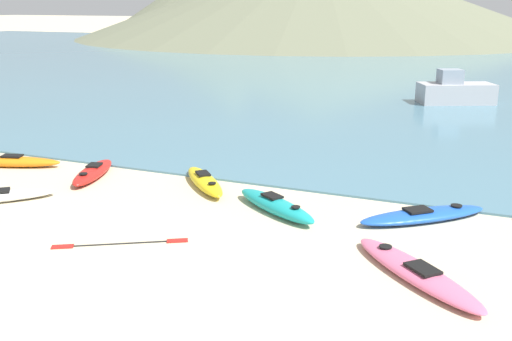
% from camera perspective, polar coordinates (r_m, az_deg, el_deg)
% --- Properties ---
extents(ground_plane, '(400.00, 400.00, 0.00)m').
position_cam_1_polar(ground_plane, '(10.11, -16.14, -13.57)').
color(ground_plane, beige).
extents(bay_water, '(160.00, 70.00, 0.06)m').
position_cam_1_polar(bay_water, '(50.00, 16.89, 9.45)').
color(bay_water, teal).
rests_on(bay_water, ground_plane).
extents(kayak_on_sand_0, '(2.40, 2.51, 0.37)m').
position_cam_1_polar(kayak_on_sand_0, '(16.33, -4.93, -1.01)').
color(kayak_on_sand_0, yellow).
rests_on(kayak_on_sand_0, ground_plane).
extents(kayak_on_sand_2, '(2.74, 2.06, 0.41)m').
position_cam_1_polar(kayak_on_sand_2, '(14.30, 1.87, -3.32)').
color(kayak_on_sand_2, teal).
rests_on(kayak_on_sand_2, ground_plane).
extents(kayak_on_sand_3, '(2.91, 2.73, 0.30)m').
position_cam_1_polar(kayak_on_sand_3, '(14.33, 15.64, -4.11)').
color(kayak_on_sand_3, blue).
rests_on(kayak_on_sand_3, ground_plane).
extents(kayak_on_sand_4, '(3.36, 1.62, 0.37)m').
position_cam_1_polar(kayak_on_sand_4, '(19.85, -22.58, 0.81)').
color(kayak_on_sand_4, orange).
rests_on(kayak_on_sand_4, ground_plane).
extents(kayak_on_sand_5, '(3.02, 2.87, 0.30)m').
position_cam_1_polar(kayak_on_sand_5, '(11.39, 15.00, -9.31)').
color(kayak_on_sand_5, '#E5668C').
rests_on(kayak_on_sand_5, ground_plane).
extents(kayak_on_sand_7, '(1.46, 2.74, 0.35)m').
position_cam_1_polar(kayak_on_sand_7, '(17.81, -15.26, -0.14)').
color(kayak_on_sand_7, red).
rests_on(kayak_on_sand_7, ground_plane).
extents(moored_boat_0, '(3.91, 2.99, 1.67)m').
position_cam_1_polar(moored_boat_0, '(31.34, 18.44, 7.15)').
color(moored_boat_0, '#B2B2B7').
rests_on(moored_boat_0, bay_water).
extents(moored_boat_1, '(2.97, 3.76, 0.90)m').
position_cam_1_polar(moored_boat_1, '(69.30, -7.90, 11.90)').
color(moored_boat_1, navy).
rests_on(moored_boat_1, bay_water).
extents(loose_paddle, '(2.47, 1.60, 0.03)m').
position_cam_1_polar(loose_paddle, '(12.83, -12.77, -6.81)').
color(loose_paddle, black).
rests_on(loose_paddle, ground_plane).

